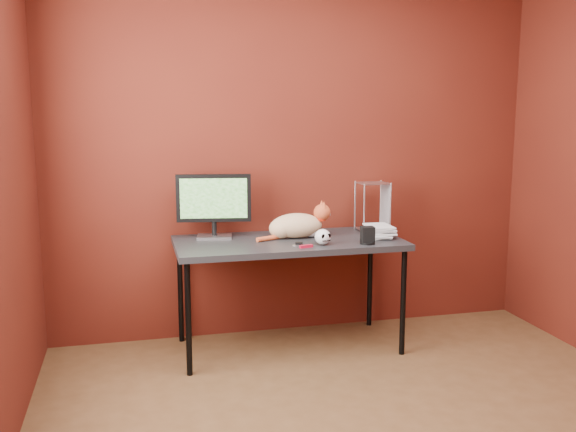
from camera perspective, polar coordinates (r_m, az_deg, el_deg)
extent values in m
cube|color=#4B150E|center=(4.59, 0.73, 5.63)|extent=(3.50, 0.02, 2.60)
cube|color=black|center=(4.27, 0.06, -2.40)|extent=(1.50, 0.70, 0.04)
cylinder|color=black|center=(3.97, -8.85, -9.07)|extent=(0.04, 0.04, 0.71)
cylinder|color=black|center=(4.31, 10.19, -7.59)|extent=(0.04, 0.04, 0.71)
cylinder|color=black|center=(4.54, -9.54, -6.69)|extent=(0.04, 0.04, 0.71)
cylinder|color=black|center=(4.84, 7.29, -5.60)|extent=(0.04, 0.04, 0.71)
cube|color=silver|center=(4.36, -6.56, -1.83)|extent=(0.25, 0.20, 0.02)
cylinder|color=black|center=(4.35, -6.57, -1.08)|extent=(0.03, 0.03, 0.10)
cube|color=black|center=(4.31, -6.62, 1.59)|extent=(0.50, 0.11, 0.32)
cube|color=#194F15|center=(4.31, -6.62, 1.59)|extent=(0.44, 0.08, 0.27)
ellipsoid|color=#C07628|center=(4.32, 0.76, -0.85)|extent=(0.36, 0.20, 0.17)
ellipsoid|color=#C07628|center=(4.30, -0.60, -1.11)|extent=(0.17, 0.16, 0.14)
sphere|color=white|center=(4.35, 2.10, -1.14)|extent=(0.11, 0.11, 0.11)
sphere|color=#C54D26|center=(4.35, 3.04, 0.32)|extent=(0.11, 0.11, 0.11)
cone|color=#C54D26|center=(4.31, 3.21, 1.01)|extent=(0.04, 0.04, 0.05)
cone|color=#C54D26|center=(4.37, 3.01, 1.13)|extent=(0.04, 0.04, 0.05)
cylinder|color=red|center=(4.35, 2.83, -0.30)|extent=(0.08, 0.08, 0.01)
cylinder|color=#C54D26|center=(4.24, -1.70, -1.98)|extent=(0.19, 0.10, 0.03)
ellipsoid|color=white|center=(4.11, 3.11, -1.86)|extent=(0.10, 0.10, 0.10)
ellipsoid|color=black|center=(4.06, 3.01, -1.82)|extent=(0.03, 0.01, 0.03)
ellipsoid|color=black|center=(4.07, 3.57, -1.79)|extent=(0.03, 0.01, 0.03)
cube|color=black|center=(4.07, 3.30, -2.22)|extent=(0.06, 0.02, 0.01)
cylinder|color=black|center=(4.17, 7.07, -2.38)|extent=(0.10, 0.10, 0.01)
cube|color=black|center=(4.16, 7.09, -1.62)|extent=(0.08, 0.08, 0.10)
imported|color=beige|center=(4.39, 7.18, -0.39)|extent=(0.23, 0.27, 0.22)
imported|color=beige|center=(4.36, 7.24, 2.52)|extent=(0.21, 0.26, 0.22)
imported|color=beige|center=(4.33, 7.30, 5.45)|extent=(0.20, 0.24, 0.22)
imported|color=beige|center=(4.33, 7.37, 8.42)|extent=(0.17, 0.23, 0.22)
cylinder|color=silver|center=(4.50, 6.71, 0.67)|extent=(0.01, 0.01, 0.35)
cylinder|color=silver|center=(4.57, 9.08, 0.76)|extent=(0.01, 0.01, 0.35)
cylinder|color=silver|center=(4.65, 5.99, 0.98)|extent=(0.01, 0.01, 0.35)
cylinder|color=silver|center=(4.72, 8.30, 1.06)|extent=(0.01, 0.01, 0.35)
cube|color=silver|center=(4.64, 7.48, -1.15)|extent=(0.21, 0.18, 0.01)
cube|color=silver|center=(4.59, 7.57, 2.91)|extent=(0.21, 0.18, 0.01)
cube|color=#B40D27|center=(4.03, 1.62, -2.71)|extent=(0.09, 0.04, 0.02)
cube|color=black|center=(4.09, 0.98, -2.48)|extent=(0.05, 0.04, 0.02)
cylinder|color=silver|center=(4.08, 0.69, -2.64)|extent=(0.04, 0.04, 0.00)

